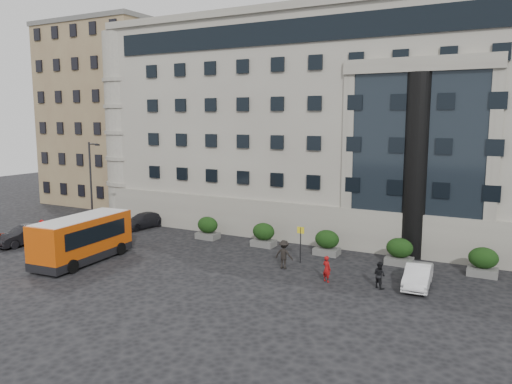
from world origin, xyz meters
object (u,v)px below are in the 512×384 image
at_px(hedge_b, 264,235).
at_px(pedestrian_b, 379,275).
at_px(hedge_a, 208,228).
at_px(minibus, 82,237).
at_px(red_truck, 168,193).
at_px(pedestrian_c, 284,254).
at_px(hedge_c, 327,242).
at_px(white_taxi, 418,276).
at_px(parked_car_c, 143,220).
at_px(pedestrian_a, 327,269).
at_px(hedge_e, 483,262).
at_px(bus_stop_sign, 301,238).
at_px(no_entry_sign, 42,229).
at_px(parked_car_b, 25,235).
at_px(street_lamp, 92,187).
at_px(parked_car_d, 191,208).
at_px(hedge_d, 399,251).

relative_size(hedge_b, pedestrian_b, 1.16).
distance_m(hedge_a, minibus, 10.43).
height_order(red_truck, pedestrian_c, red_truck).
relative_size(hedge_c, minibus, 0.24).
bearing_deg(hedge_c, white_taxi, -29.60).
bearing_deg(hedge_a, parked_car_c, 174.54).
bearing_deg(minibus, red_truck, 108.01).
relative_size(hedge_b, pedestrian_a, 1.14).
distance_m(hedge_e, pedestrian_b, 7.46).
distance_m(hedge_e, bus_stop_sign, 11.67).
xyz_separation_m(hedge_c, minibus, (-14.37, -9.61, 0.80)).
xyz_separation_m(hedge_c, pedestrian_a, (2.10, -5.76, -0.12)).
bearing_deg(red_truck, pedestrian_a, -48.07).
relative_size(bus_stop_sign, pedestrian_c, 1.32).
bearing_deg(minibus, bus_stop_sign, 22.11).
bearing_deg(pedestrian_c, parked_car_c, -18.43).
xyz_separation_m(hedge_b, pedestrian_c, (3.85, -4.51, 0.03)).
bearing_deg(hedge_a, pedestrian_a, -24.74).
bearing_deg(no_entry_sign, hedge_a, 44.48).
xyz_separation_m(bus_stop_sign, white_taxi, (8.07, -1.27, -1.06)).
distance_m(hedge_e, parked_car_b, 33.53).
relative_size(street_lamp, minibus, 1.04).
bearing_deg(street_lamp, hedge_e, 9.48).
height_order(hedge_b, parked_car_b, hedge_b).
bearing_deg(red_truck, street_lamp, -88.53).
relative_size(parked_car_c, pedestrian_a, 2.83).
xyz_separation_m(hedge_c, white_taxi, (7.17, -4.07, -0.26)).
distance_m(hedge_e, street_lamp, 29.34).
distance_m(hedge_c, minibus, 17.31).
bearing_deg(bus_stop_sign, hedge_e, 13.92).
relative_size(hedge_e, pedestrian_b, 1.16).
bearing_deg(hedge_e, pedestrian_c, -158.98).
bearing_deg(no_entry_sign, parked_car_d, 84.97).
xyz_separation_m(hedge_a, parked_car_d, (-7.50, 8.20, -0.30)).
distance_m(hedge_a, hedge_b, 5.20).
bearing_deg(minibus, parked_car_b, 166.33).
distance_m(street_lamp, red_truck, 16.29).
bearing_deg(hedge_a, parked_car_d, 132.45).
relative_size(hedge_e, pedestrian_c, 0.96).
xyz_separation_m(hedge_d, parked_car_b, (-27.26, -8.40, -0.18)).
xyz_separation_m(hedge_b, street_lamp, (-13.14, -4.80, 3.44)).
bearing_deg(parked_car_c, parked_car_d, 99.75).
height_order(hedge_a, hedge_b, same).
xyz_separation_m(hedge_a, pedestrian_b, (15.62, -5.36, -0.14)).
relative_size(hedge_d, pedestrian_c, 0.96).
height_order(hedge_c, pedestrian_b, hedge_c).
distance_m(no_entry_sign, red_truck, 19.73).
xyz_separation_m(hedge_e, pedestrian_c, (-11.75, -4.51, 0.03)).
relative_size(hedge_c, white_taxi, 0.45).
bearing_deg(parked_car_d, hedge_a, -44.88).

